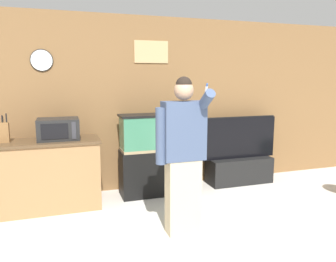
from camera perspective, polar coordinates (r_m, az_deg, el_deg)
The scene contains 7 objects.
wall_back_paneled at distance 4.99m, azimuth -5.54°, elevation 4.66°, with size 10.00×0.08×2.60m.
counter_island at distance 4.54m, azimuth -20.10°, elevation -7.18°, with size 1.32×0.58×0.91m.
microwave at distance 4.44m, azimuth -18.56°, elevation 0.34°, with size 0.52×0.40×0.27m.
knife_block at distance 4.49m, azimuth -26.79°, elevation -0.15°, with size 0.14×0.08×0.36m.
aquarium_on_stand at distance 4.80m, azimuth -1.55°, elevation -4.05°, with size 1.14×0.40×1.19m.
tv_on_stand at distance 5.48m, azimuth 12.29°, elevation -5.51°, with size 1.27×0.40×1.09m.
person_standing at distance 3.50m, azimuth 2.57°, elevation -4.04°, with size 0.54×0.41×1.71m.
Camera 1 is at (-1.08, -2.06, 1.70)m, focal length 35.00 mm.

